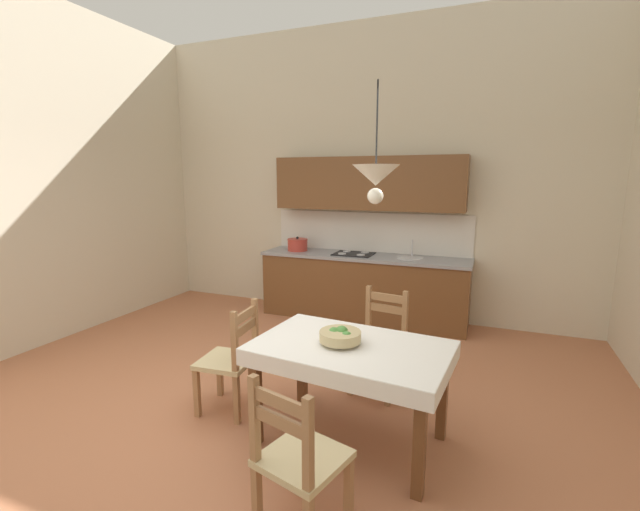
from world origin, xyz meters
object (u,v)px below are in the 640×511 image
Objects in this scene: kitchen_cabinetry at (364,258)px; pendant_lamp at (376,177)px; dining_table at (351,362)px; dining_chair_camera_side at (298,460)px; dining_chair_kitchen_side at (380,344)px; fruit_bowl at (340,336)px; dining_chair_tv_side at (231,360)px.

pendant_lamp reaches higher than kitchen_cabinetry.
kitchen_cabinetry is 2.96m from pendant_lamp.
dining_table is 1.33m from pendant_lamp.
pendant_lamp is (0.82, -2.63, 1.08)m from kitchen_cabinetry.
dining_chair_camera_side is at bearing -79.16° from kitchen_cabinetry.
pendant_lamp is (0.13, 1.00, 1.49)m from dining_chair_camera_side.
dining_table is 1.56× the size of dining_chair_kitchen_side.
fruit_bowl is 1.15m from pendant_lamp.
pendant_lamp reaches higher than dining_chair_camera_side.
fruit_bowl is 0.37× the size of pendant_lamp.
pendant_lamp is (0.13, 0.10, 1.32)m from dining_table.
dining_table is 1.56× the size of dining_chair_tv_side.
dining_chair_kitchen_side is 1.00× the size of dining_chair_tv_side.
pendant_lamp is at bearing 82.62° from dining_chair_camera_side.
dining_chair_tv_side is 1.90m from pendant_lamp.
fruit_bowl is at bearing 94.88° from dining_chair_camera_side.
dining_chair_camera_side reaches higher than fruit_bowl.
dining_chair_tv_side is 1.16× the size of pendant_lamp.
dining_chair_tv_side is (-1.05, 0.04, -0.18)m from dining_table.
dining_table is at bearing -143.33° from pendant_lamp.
dining_table is 4.84× the size of fruit_bowl.
fruit_bowl is at bearing -170.37° from dining_table.
dining_chair_tv_side is at bearing 177.89° from dining_table.
dining_chair_kitchen_side is 0.93m from fruit_bowl.
pendant_lamp is at bearing 27.93° from fruit_bowl.
dining_table is at bearing -2.11° from dining_chair_tv_side.
dining_chair_kitchen_side is 3.10× the size of fruit_bowl.
dining_table is 1.06m from dining_chair_tv_side.
kitchen_cabinetry is 3.72m from dining_chair_camera_side.
dining_chair_kitchen_side reaches higher than fruit_bowl.
dining_chair_camera_side is at bearing -85.12° from fruit_bowl.
dining_chair_kitchen_side is at bearing 37.02° from dining_chair_tv_side.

